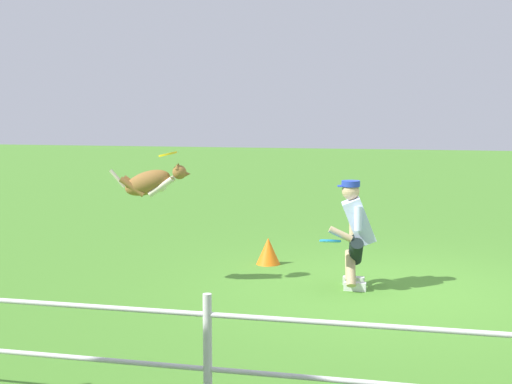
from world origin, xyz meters
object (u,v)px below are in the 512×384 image
(person, at_px, (355,231))
(frisbee_flying, at_px, (168,154))
(dog, at_px, (152,182))
(frisbee_held, at_px, (330,241))
(training_cone, at_px, (268,251))

(person, bearing_deg, frisbee_flying, 1.33)
(dog, distance_m, frisbee_flying, 0.39)
(person, bearing_deg, dog, 1.58)
(dog, height_order, frisbee_flying, frisbee_flying)
(frisbee_held, height_order, training_cone, frisbee_held)
(frisbee_flying, relative_size, training_cone, 0.62)
(frisbee_held, bearing_deg, person, -133.16)
(frisbee_flying, height_order, training_cone, frisbee_flying)
(person, xyz_separation_m, dog, (2.41, 0.43, 0.57))
(dog, xyz_separation_m, frisbee_held, (-2.14, -0.15, -0.65))
(dog, bearing_deg, frisbee_flying, 2.36)
(person, relative_size, training_cone, 3.51)
(training_cone, bearing_deg, frisbee_flying, 57.16)
(dog, xyz_separation_m, frisbee_flying, (-0.20, -0.04, 0.34))
(frisbee_flying, distance_m, training_cone, 2.22)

